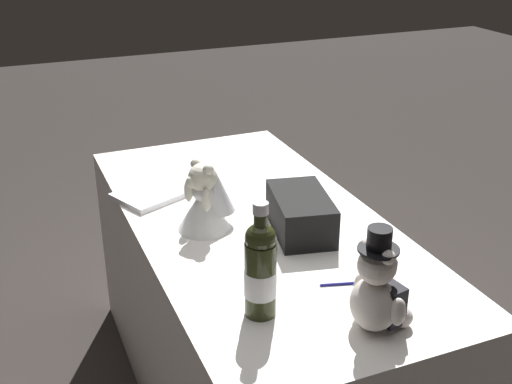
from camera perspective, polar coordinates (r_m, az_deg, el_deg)
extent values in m
cube|color=white|center=(2.35, 0.00, -10.80)|extent=(1.62, 0.79, 0.77)
ellipsoid|color=beige|center=(1.63, 10.27, -9.63)|extent=(0.13, 0.11, 0.14)
cube|color=black|center=(1.65, 11.18, -9.24)|extent=(0.11, 0.07, 0.10)
sphere|color=beige|center=(1.58, 10.56, -6.34)|extent=(0.10, 0.10, 0.10)
sphere|color=beige|center=(1.60, 11.63, -6.10)|extent=(0.04, 0.04, 0.04)
sphere|color=beige|center=(1.54, 11.50, -5.64)|extent=(0.04, 0.04, 0.04)
sphere|color=beige|center=(1.58, 9.86, -4.64)|extent=(0.04, 0.04, 0.04)
ellipsoid|color=beige|center=(1.60, 12.33, -10.22)|extent=(0.04, 0.04, 0.08)
ellipsoid|color=beige|center=(1.68, 9.19, -8.12)|extent=(0.04, 0.04, 0.08)
sphere|color=beige|center=(1.68, 12.69, -10.62)|extent=(0.05, 0.05, 0.05)
sphere|color=beige|center=(1.72, 11.07, -9.54)|extent=(0.05, 0.05, 0.05)
cylinder|color=black|center=(1.55, 10.69, -4.95)|extent=(0.10, 0.10, 0.01)
cylinder|color=black|center=(1.54, 10.77, -4.00)|extent=(0.06, 0.06, 0.05)
cone|color=white|center=(2.07, -4.62, -1.46)|extent=(0.17, 0.17, 0.14)
ellipsoid|color=white|center=(2.05, -4.68, 0.02)|extent=(0.08, 0.07, 0.06)
sphere|color=silver|center=(2.03, -4.72, 1.30)|extent=(0.09, 0.09, 0.09)
sphere|color=silver|center=(2.01, -5.60, 0.87)|extent=(0.04, 0.04, 0.04)
sphere|color=silver|center=(2.04, -5.30, 2.50)|extent=(0.03, 0.03, 0.03)
sphere|color=silver|center=(1.99, -4.21, 1.99)|extent=(0.03, 0.03, 0.03)
ellipsoid|color=silver|center=(2.07, -5.93, 0.12)|extent=(0.03, 0.03, 0.08)
ellipsoid|color=silver|center=(2.00, -4.35, -0.71)|extent=(0.03, 0.03, 0.08)
cone|color=white|center=(2.08, -3.57, 0.16)|extent=(0.16, 0.17, 0.14)
cylinder|color=#2B3116|center=(1.64, 0.39, -7.65)|extent=(0.08, 0.08, 0.20)
sphere|color=#2B3116|center=(1.58, 0.40, -4.09)|extent=(0.08, 0.08, 0.08)
cylinder|color=#2B3116|center=(1.56, 0.40, -2.45)|extent=(0.03, 0.03, 0.08)
cylinder|color=silver|center=(1.54, 0.41, -1.42)|extent=(0.04, 0.04, 0.03)
cylinder|color=white|center=(1.65, 0.38, -7.95)|extent=(0.08, 0.08, 0.07)
cylinder|color=navy|center=(1.82, 7.87, -7.94)|extent=(0.05, 0.14, 0.01)
cone|color=silver|center=(1.81, 5.65, -8.12)|extent=(0.01, 0.01, 0.01)
cube|color=black|center=(2.06, 3.94, -1.89)|extent=(0.32, 0.22, 0.13)
cube|color=#B7B7BF|center=(2.10, 5.69, -1.32)|extent=(0.04, 0.02, 0.03)
cube|color=white|center=(2.35, -8.69, -0.01)|extent=(0.29, 0.34, 0.02)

